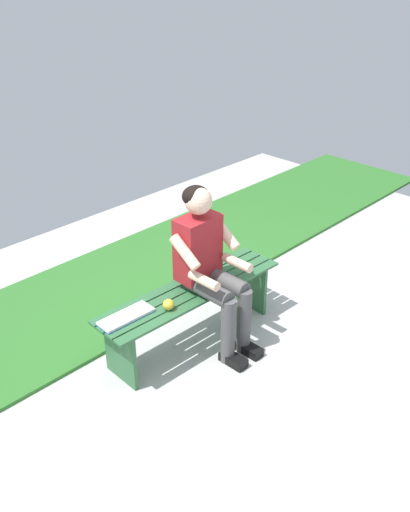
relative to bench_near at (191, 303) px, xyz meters
name	(u,v)px	position (x,y,z in m)	size (l,w,h in m)	color
ground_plane	(182,495)	(1.06, 1.00, -0.37)	(10.00, 7.00, 0.04)	#B2B2AD
grass_strip	(111,289)	(0.00, -1.04, -0.34)	(9.00, 1.40, 0.03)	#2D6B28
bench_near	(191,303)	(0.00, 0.00, 0.00)	(1.62, 0.44, 0.47)	#2D6038
person_seated	(210,263)	(-0.10, 0.10, 0.35)	(0.50, 0.69, 1.27)	maroon
apple	(168,305)	(0.30, 0.08, 0.16)	(0.08, 0.08, 0.08)	gold
book_open	(126,317)	(0.58, -0.06, 0.13)	(0.42, 0.17, 0.02)	white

